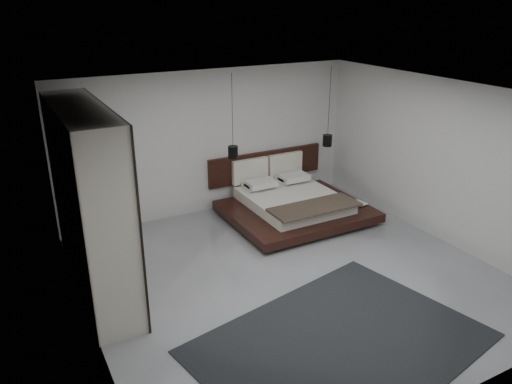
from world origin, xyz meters
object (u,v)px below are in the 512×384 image
lattice_screen (57,180)px  pendant_left (233,152)px  pendant_right (327,140)px  wardrobe (90,203)px  bed (292,203)px  rug (341,343)px

lattice_screen → pendant_left: pendant_left is taller
pendant_left → pendant_right: 2.15m
wardrobe → lattice_screen: bearing=100.0°
pendant_right → bed: bearing=-159.8°
lattice_screen → pendant_left: size_ratio=1.67×
bed → pendant_right: pendant_right is taller
lattice_screen → wardrobe: (0.25, -1.43, 0.07)m
lattice_screen → pendant_right: 5.23m
bed → wardrobe: 4.15m
bed → pendant_right: (1.07, 0.40, 1.03)m
rug → pendant_left: bearing=83.2°
pendant_left → wardrobe: (-2.83, -1.29, 0.00)m
bed → pendant_left: (-1.07, 0.40, 1.09)m
lattice_screen → pendant_right: size_ratio=1.61×
wardrobe → rug: wardrobe is taller
bed → rug: bearing=-113.2°
pendant_left → bed: bearing=-20.2°
lattice_screen → bed: (4.16, -0.54, -1.02)m
bed → rug: 3.94m
lattice_screen → bed: 4.31m
pendant_right → lattice_screen: bearing=178.5°
lattice_screen → wardrobe: 1.45m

